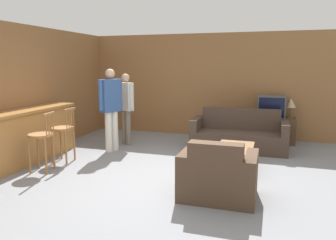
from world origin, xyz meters
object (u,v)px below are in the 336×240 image
at_px(tv_unit, 270,130).
at_px(tv, 272,106).
at_px(person_by_window, 126,105).
at_px(coffee_table, 235,150).
at_px(person_by_counter, 111,105).
at_px(armchair_near, 218,177).
at_px(couch_far, 239,135).
at_px(table_lamp, 291,104).
at_px(bar_chair_mid, 63,132).
at_px(bar_chair_near, 42,139).

xyz_separation_m(tv_unit, tv, (0.00, -0.00, 0.56)).
height_order(tv_unit, person_by_window, person_by_window).
xyz_separation_m(coffee_table, person_by_counter, (-2.64, 0.51, 0.62)).
bearing_deg(armchair_near, couch_far, 89.64).
xyz_separation_m(armchair_near, coffee_table, (0.09, 1.32, 0.05)).
xyz_separation_m(armchair_near, tv, (0.66, 3.66, 0.56)).
bearing_deg(person_by_window, table_lamp, 18.57).
bearing_deg(table_lamp, bar_chair_mid, -145.87).
bearing_deg(table_lamp, couch_far, -140.60).
bearing_deg(table_lamp, tv, -179.58).
bearing_deg(armchair_near, table_lamp, 73.64).
xyz_separation_m(bar_chair_mid, coffee_table, (3.14, 0.46, -0.21)).
height_order(couch_far, person_by_counter, person_by_counter).
relative_size(bar_chair_near, armchair_near, 1.00).
height_order(tv, person_by_window, person_by_window).
bearing_deg(bar_chair_mid, person_by_counter, 62.52).
xyz_separation_m(armchair_near, table_lamp, (1.08, 3.66, 0.63)).
bearing_deg(person_by_window, bar_chair_near, -104.15).
bearing_deg(couch_far, bar_chair_mid, -147.85).
distance_m(armchair_near, tv, 3.76).
distance_m(table_lamp, person_by_window, 3.77).
distance_m(couch_far, person_by_counter, 2.82).
relative_size(coffee_table, tv, 1.58).
relative_size(tv, person_by_counter, 0.36).
xyz_separation_m(couch_far, person_by_counter, (-2.57, -0.96, 0.67)).
distance_m(coffee_table, table_lamp, 2.61).
relative_size(bar_chair_near, bar_chair_mid, 1.00).
bearing_deg(table_lamp, person_by_counter, -153.23).
bearing_deg(couch_far, armchair_near, -90.36).
height_order(table_lamp, person_by_counter, person_by_counter).
bearing_deg(coffee_table, bar_chair_mid, -171.66).
xyz_separation_m(bar_chair_near, person_by_window, (0.56, 2.21, 0.36)).
relative_size(bar_chair_mid, coffee_table, 1.04).
relative_size(tv_unit, person_by_counter, 0.64).
bearing_deg(tv, person_by_window, -159.23).
relative_size(coffee_table, person_by_counter, 0.57).
bearing_deg(bar_chair_mid, bar_chair_near, -90.02).
xyz_separation_m(couch_far, table_lamp, (1.06, 0.87, 0.63)).
height_order(coffee_table, table_lamp, table_lamp).
bearing_deg(bar_chair_near, person_by_counter, 72.29).
bearing_deg(coffee_table, table_lamp, 67.08).
height_order(table_lamp, person_by_window, person_by_window).
distance_m(couch_far, coffee_table, 1.47).
height_order(tv_unit, person_by_counter, person_by_counter).
height_order(armchair_near, person_by_window, person_by_window).
bearing_deg(couch_far, bar_chair_near, -140.40).
bearing_deg(table_lamp, tv_unit, 180.00).
relative_size(tv_unit, person_by_window, 0.68).
bearing_deg(person_by_window, bar_chair_mid, -109.20).
height_order(bar_chair_mid, armchair_near, bar_chair_mid).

